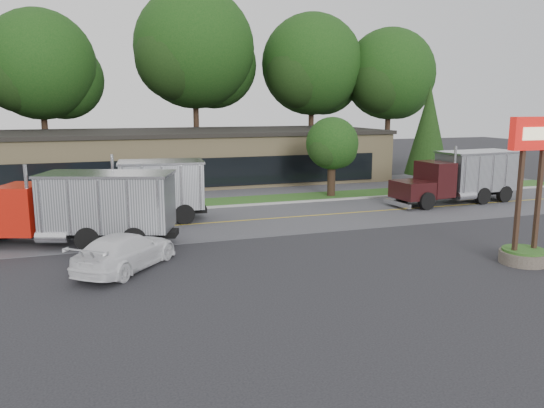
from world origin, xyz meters
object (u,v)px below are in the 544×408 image
Objects in this scene: dump_truck_blue at (142,190)px; rally_car at (126,251)px; dump_truck_maroon at (463,175)px; bilo_sign at (527,215)px; dump_truck_red at (79,207)px.

dump_truck_blue reaches higher than rally_car.
dump_truck_maroon is at bearing -121.63° from rally_car.
bilo_sign is 0.64× the size of dump_truck_maroon.
dump_truck_blue is (-14.04, 13.03, -0.22)m from bilo_sign.
dump_truck_blue is at bearing -108.72° from dump_truck_red.
dump_truck_red is at bearing 57.99° from dump_truck_blue.
dump_truck_maroon is (23.88, 3.42, -0.00)m from dump_truck_red.
dump_truck_red is at bearing -29.93° from rally_car.
dump_truck_blue is 1.58× the size of rally_car.
bilo_sign reaches higher than dump_truck_red.
dump_truck_maroon is (6.63, 12.33, -0.21)m from bilo_sign.
dump_truck_blue and dump_truck_maroon have the same top height.
dump_truck_maroon is 1.86× the size of rally_car.
bilo_sign is at bearing -157.21° from rally_car.
rally_car is at bearing 14.47° from dump_truck_maroon.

